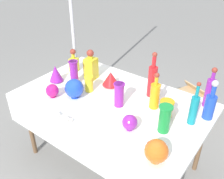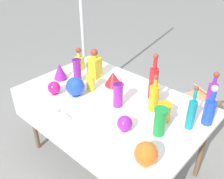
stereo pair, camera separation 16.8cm
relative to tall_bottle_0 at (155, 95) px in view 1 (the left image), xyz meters
name	(u,v)px [view 1 (the left image)]	position (x,y,z in m)	size (l,w,h in m)	color
ground_plane	(112,160)	(-0.35, -0.12, -0.88)	(40.00, 40.00, 0.00)	gray
display_table	(110,107)	(-0.35, -0.15, -0.18)	(1.65, 1.01, 0.76)	white
tall_bottle_0	(155,95)	(0.00, 0.00, 0.00)	(0.08, 0.08, 0.32)	orange
tall_bottle_1	(210,104)	(0.40, 0.13, 0.01)	(0.08, 0.08, 0.34)	blue
tall_bottle_2	(194,109)	(0.33, -0.01, 0.01)	(0.06, 0.06, 0.36)	teal
tall_bottle_3	(210,91)	(0.34, 0.29, 0.02)	(0.07, 0.07, 0.36)	purple
tall_bottle_4	(152,79)	(-0.11, 0.14, 0.04)	(0.08, 0.08, 0.42)	red
square_decanter_0	(91,66)	(-0.74, 0.06, 0.01)	(0.12, 0.12, 0.30)	yellow
square_decanter_1	(74,62)	(-0.99, 0.08, -0.02)	(0.10, 0.10, 0.25)	yellow
slender_vase_0	(74,72)	(-0.80, -0.11, 0.00)	(0.09, 0.09, 0.24)	purple
slender_vase_1	(166,108)	(0.14, -0.06, -0.04)	(0.11, 0.11, 0.14)	orange
slender_vase_2	(119,94)	(-0.25, -0.15, -0.01)	(0.09, 0.09, 0.21)	purple
slender_vase_3	(165,118)	(0.20, -0.22, -0.01)	(0.10, 0.10, 0.22)	#198C38
slender_vase_4	(89,83)	(-0.60, -0.13, -0.04)	(0.09, 0.09, 0.15)	yellow
fluted_vase_0	(56,73)	(-0.97, -0.19, -0.04)	(0.13, 0.13, 0.17)	purple
fluted_vase_1	(111,79)	(-0.50, 0.06, -0.05)	(0.16, 0.16, 0.14)	red
round_bowl_0	(130,122)	(-0.01, -0.36, -0.06)	(0.11, 0.11, 0.12)	purple
round_bowl_1	(74,88)	(-0.63, -0.29, -0.03)	(0.17, 0.17, 0.18)	blue
round_bowl_2	(52,91)	(-0.79, -0.40, -0.06)	(0.11, 0.11, 0.12)	#C61972
round_bowl_3	(156,151)	(0.29, -0.51, -0.04)	(0.15, 0.15, 0.16)	orange
price_tag_left	(58,114)	(-0.55, -0.56, -0.10)	(0.05, 0.01, 0.04)	white
price_tag_center	(69,120)	(-0.43, -0.56, -0.11)	(0.06, 0.01, 0.03)	white
price_tag_right	(65,119)	(-0.45, -0.57, -0.10)	(0.06, 0.01, 0.05)	white
cardboard_box_behind_left	(190,103)	(-0.04, 1.14, -0.74)	(0.51, 0.51, 0.36)	tan
canopy_pole	(72,20)	(-1.46, 0.56, 0.22)	(0.18, 0.18, 2.74)	silver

